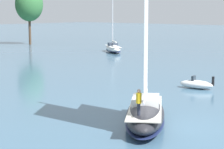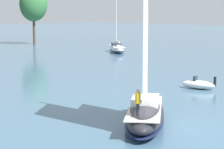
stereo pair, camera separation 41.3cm
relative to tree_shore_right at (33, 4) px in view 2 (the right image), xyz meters
The scene contains 5 objects.
ground_plane 76.74m from the tree_shore_right, 123.21° to the right, with size 400.00×400.00×0.00m, color #42667F.
tree_shore_right is the anchor object (origin of this frame).
sailboat_main 76.61m from the tree_shore_right, 123.20° to the right, with size 9.25×7.42×12.90m.
sailboat_moored_far_slip 28.70m from the tree_shore_right, 94.44° to the right, with size 7.20×8.03×11.63m.
motor_tender 65.57m from the tree_shore_right, 114.25° to the right, with size 1.94×3.72×1.36m.
Camera 2 is at (-23.42, -17.47, 7.79)m, focal length 70.00 mm.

